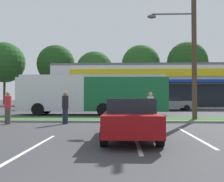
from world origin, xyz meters
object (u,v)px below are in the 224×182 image
object	(u,v)px
pedestrian_near_bench	(150,108)
pedestrian_far	(8,108)
car_0	(130,118)
car_1	(113,103)
utility_pole	(192,41)
city_bus	(93,93)
pedestrian_by_pole	(65,107)
car_2	(172,103)

from	to	relation	value
pedestrian_near_bench	pedestrian_far	distance (m)	7.82
car_0	pedestrian_far	size ratio (longest dim) A/B	2.57
car_1	pedestrian_far	distance (m)	15.30
utility_pole	car_1	size ratio (longest dim) A/B	2.00
city_bus	pedestrian_by_pole	size ratio (longest dim) A/B	6.82
utility_pole	pedestrian_far	size ratio (longest dim) A/B	5.22
car_0	car_1	bearing A→B (deg)	4.23
car_2	city_bus	bearing A→B (deg)	-140.42
pedestrian_near_bench	pedestrian_by_pole	distance (m)	4.73
car_0	pedestrian_by_pole	world-z (taller)	pedestrian_by_pole
pedestrian_by_pole	city_bus	bearing A→B (deg)	81.56
city_bus	pedestrian_far	size ratio (longest dim) A/B	6.89
car_1	pedestrian_by_pole	size ratio (longest dim) A/B	2.59
city_bus	car_1	distance (m)	7.23
car_1	utility_pole	bearing A→B (deg)	-66.15
car_0	car_1	xyz separation A→B (m)	(-1.40, 18.89, 0.02)
car_0	car_1	distance (m)	18.94
car_0	pedestrian_near_bench	size ratio (longest dim) A/B	2.62
utility_pole	car_0	size ratio (longest dim) A/B	2.03
pedestrian_by_pole	car_1	bearing A→B (deg)	78.84
car_2	pedestrian_by_pole	size ratio (longest dim) A/B	2.30
car_0	car_2	xyz separation A→B (m)	(5.06, 18.32, 0.03)
city_bus	pedestrian_by_pole	bearing A→B (deg)	83.34
utility_pole	car_1	xyz separation A→B (m)	(-5.39, 12.18, -4.19)
pedestrian_far	car_1	bearing A→B (deg)	-64.60
city_bus	pedestrian_far	bearing A→B (deg)	61.86
car_2	pedestrian_near_bench	distance (m)	13.62
car_0	car_1	world-z (taller)	car_1
city_bus	pedestrian_near_bench	xyz separation A→B (m)	(4.03, -6.63, -0.89)
pedestrian_near_bench	car_2	bearing A→B (deg)	-35.56
city_bus	pedestrian_near_bench	distance (m)	7.81
car_2	pedestrian_by_pole	world-z (taller)	pedestrian_by_pole
city_bus	car_2	xyz separation A→B (m)	(7.81, 6.46, -1.00)
car_0	pedestrian_near_bench	world-z (taller)	pedestrian_near_bench
city_bus	pedestrian_far	distance (m)	8.34
pedestrian_near_bench	pedestrian_far	xyz separation A→B (m)	(-7.79, -0.76, 0.01)
car_2	pedestrian_far	world-z (taller)	pedestrian_far
car_2	pedestrian_far	size ratio (longest dim) A/B	2.32
utility_pole	car_2	bearing A→B (deg)	84.71
pedestrian_near_bench	pedestrian_by_pole	size ratio (longest dim) A/B	0.97
city_bus	car_1	world-z (taller)	city_bus
car_1	pedestrian_far	world-z (taller)	pedestrian_far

